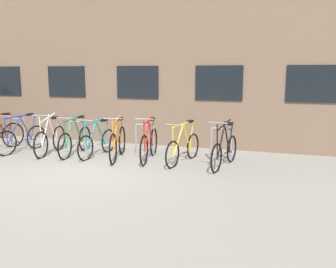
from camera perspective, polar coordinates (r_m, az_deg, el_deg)
ground_plane at (r=8.13m, az=-13.37°, el=-5.79°), size 42.00×42.00×0.00m
storefront_building at (r=13.70m, az=0.29°, el=15.45°), size 28.00×6.30×6.98m
bike_rack at (r=9.78m, az=-9.19°, el=-0.08°), size 6.53×0.05×0.82m
bicycle_orange at (r=9.06m, az=-7.97°, el=-1.36°), size 0.57×1.80×1.11m
bicycle_black at (r=8.31m, az=8.95°, el=-2.60°), size 0.47×1.70×1.11m
bicycle_white at (r=9.99m, az=-18.15°, el=-0.84°), size 0.44×1.67×1.11m
bicycle_red at (r=8.86m, az=-3.01°, el=-1.57°), size 0.44×1.77×1.11m
bicycle_blue at (r=10.52m, az=-22.16°, el=-0.59°), size 0.46×1.67×1.06m
bicycle_yellow at (r=8.59m, az=2.44°, el=-2.15°), size 0.51×1.70×1.01m
bicycle_teal at (r=9.45m, az=-11.12°, el=-1.26°), size 0.44×1.67×1.02m
bicycle_green at (r=9.73m, az=-14.47°, el=-0.95°), size 0.44×1.78×1.06m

